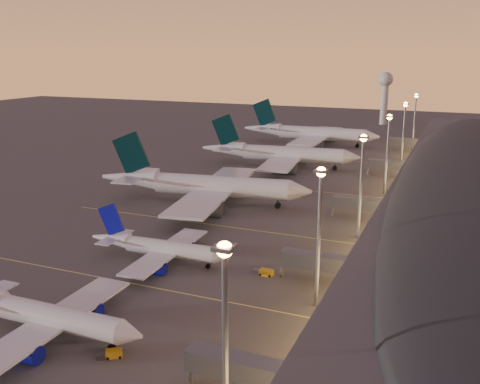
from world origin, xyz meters
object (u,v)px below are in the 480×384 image
object	(u,v)px
airliner_wide_far	(310,133)
baggage_tug_b	(111,354)
airliner_narrow_north	(159,248)
airliner_wide_near	(203,185)
baggage_tug_c	(264,272)
radar_tower	(385,89)
airliner_wide_mid	(279,154)
airliner_narrow_south	(43,315)

from	to	relation	value
airliner_wide_far	baggage_tug_b	distance (m)	198.47
airliner_narrow_north	airliner_wide_near	xyz separation A→B (m)	(-11.98, 45.75, 2.34)
airliner_wide_far	baggage_tug_c	world-z (taller)	airliner_wide_far
airliner_wide_near	radar_tower	size ratio (longest dim) A/B	2.05
airliner_wide_mid	radar_tower	size ratio (longest dim) A/B	1.98
radar_tower	baggage_tug_b	bearing A→B (deg)	-89.66
airliner_wide_far	baggage_tug_b	bearing A→B (deg)	-83.72
airliner_narrow_north	airliner_wide_mid	bearing A→B (deg)	92.05
airliner_narrow_south	airliner_wide_near	size ratio (longest dim) A/B	0.57
baggage_tug_b	airliner_wide_near	bearing A→B (deg)	74.31
airliner_wide_near	airliner_wide_far	distance (m)	115.12
airliner_wide_near	airliner_wide_far	xyz separation A→B (m)	(1.14, 115.12, 0.15)
airliner_wide_mid	airliner_wide_far	distance (m)	56.06
airliner_wide_near	baggage_tug_c	world-z (taller)	airliner_wide_near
airliner_wide_far	radar_tower	xyz separation A→B (m)	(22.40, 91.78, 16.23)
airliner_wide_far	baggage_tug_b	xyz separation A→B (m)	(24.13, -196.93, -5.14)
baggage_tug_c	baggage_tug_b	bearing A→B (deg)	-104.52
airliner_narrow_south	baggage_tug_c	bearing A→B (deg)	55.00
airliner_narrow_north	radar_tower	size ratio (longest dim) A/B	1.05
airliner_narrow_south	airliner_wide_far	xyz separation A→B (m)	(-10.04, 195.55, 2.15)
airliner_wide_mid	radar_tower	bearing A→B (deg)	76.35
airliner_narrow_north	airliner_wide_near	bearing A→B (deg)	102.48
airliner_narrow_south	airliner_wide_near	bearing A→B (deg)	97.04
airliner_wide_mid	baggage_tug_b	world-z (taller)	airliner_wide_mid
airliner_narrow_north	baggage_tug_c	world-z (taller)	airliner_narrow_north
airliner_narrow_north	radar_tower	distance (m)	253.60
baggage_tug_b	airliner_wide_mid	bearing A→B (deg)	65.65
airliner_wide_near	radar_tower	distance (m)	208.88
baggage_tug_b	baggage_tug_c	xyz separation A→B (m)	(10.70, 37.97, 0.06)
airliner_wide_far	radar_tower	world-z (taller)	radar_tower
airliner_wide_mid	baggage_tug_c	xyz separation A→B (m)	(31.77, -102.99, -4.74)
airliner_narrow_north	airliner_wide_mid	distance (m)	105.20
airliner_narrow_north	radar_tower	bearing A→B (deg)	85.18
airliner_narrow_south	airliner_wide_far	distance (m)	195.81
airliner_narrow_north	airliner_narrow_south	bearing A→B (deg)	-93.51
airliner_wide_mid	airliner_wide_far	size ratio (longest dim) A/B	0.94
airliner_narrow_south	airliner_wide_mid	bearing A→B (deg)	91.99
airliner_wide_near	baggage_tug_b	bearing A→B (deg)	-81.40
airliner_narrow_north	baggage_tug_b	xyz separation A→B (m)	(13.29, -36.07, -2.64)
airliner_wide_near	radar_tower	world-z (taller)	radar_tower
airliner_narrow_north	baggage_tug_b	world-z (taller)	airliner_narrow_north
baggage_tug_c	airliner_wide_far	bearing A→B (deg)	103.58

